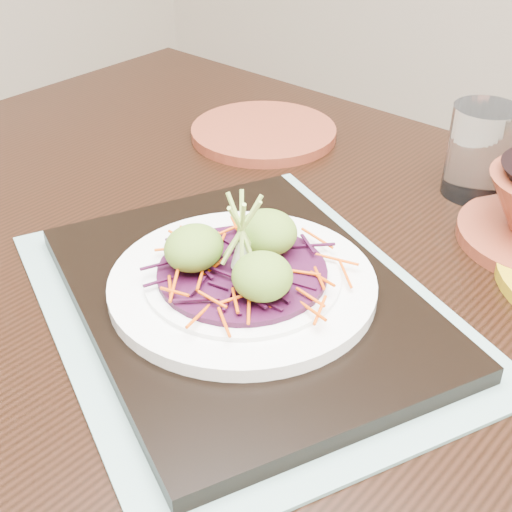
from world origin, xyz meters
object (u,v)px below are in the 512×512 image
Objects in this scene: serving_tray at (243,297)px; water_glass at (480,151)px; dining_table at (303,388)px; white_plate at (242,283)px; terracotta_side_plate at (264,132)px.

water_glass is at bearing 103.16° from serving_tray.
dining_table is 0.15m from white_plate.
terracotta_side_plate is at bearing 150.08° from serving_tray.
white_plate is at bearing -104.23° from water_glass.
terracotta_side_plate is 0.29m from water_glass.
serving_tray is at bearing -130.62° from dining_table.
white_plate is 0.37m from terracotta_side_plate.
dining_table is at bearing 71.66° from serving_tray.
serving_tray is 3.47× the size of water_glass.
white_plate is (-0.04, -0.04, 0.13)m from dining_table.
dining_table is at bearing -98.17° from water_glass.
dining_table is 0.38m from terracotta_side_plate.
serving_tray is 0.34m from water_glass.
water_glass is at bearing 3.01° from terracotta_side_plate.
white_plate is at bearing -62.61° from serving_tray.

